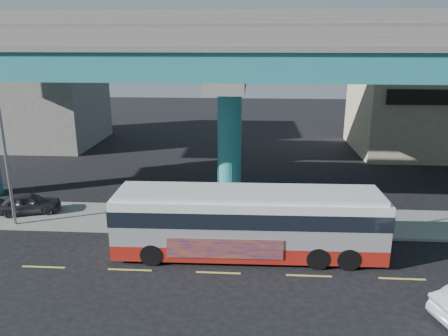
{
  "coord_description": "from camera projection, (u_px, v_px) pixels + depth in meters",
  "views": [
    {
      "loc": [
        1.37,
        -17.53,
        9.97
      ],
      "look_at": [
        -0.02,
        4.0,
        3.6
      ],
      "focal_mm": 35.0,
      "sensor_mm": 36.0,
      "label": 1
    }
  ],
  "objects": [
    {
      "name": "ground",
      "position": [
        219.0,
        269.0,
        19.68
      ],
      "size": [
        120.0,
        120.0,
        0.0
      ],
      "primitive_type": "plane",
      "color": "black",
      "rests_on": "ground"
    },
    {
      "name": "sidewalk",
      "position": [
        226.0,
        220.0,
        24.93
      ],
      "size": [
        70.0,
        4.0,
        0.15
      ],
      "primitive_type": "cube",
      "color": "gray",
      "rests_on": "ground"
    },
    {
      "name": "lane_markings",
      "position": [
        218.0,
        273.0,
        19.4
      ],
      "size": [
        58.0,
        0.12,
        0.01
      ],
      "color": "#D8C64C",
      "rests_on": "ground"
    },
    {
      "name": "viaduct",
      "position": [
        230.0,
        54.0,
        25.81
      ],
      "size": [
        52.0,
        12.4,
        11.7
      ],
      "color": "teal",
      "rests_on": "ground"
    },
    {
      "name": "building_beige",
      "position": [
        435.0,
        114.0,
        39.58
      ],
      "size": [
        14.0,
        10.23,
        7.0
      ],
      "color": "#C2AA8A",
      "rests_on": "ground"
    },
    {
      "name": "building_concrete",
      "position": [
        33.0,
        98.0,
        42.62
      ],
      "size": [
        12.0,
        10.0,
        9.0
      ],
      "primitive_type": "cube",
      "color": "gray",
      "rests_on": "ground"
    },
    {
      "name": "transit_bus",
      "position": [
        249.0,
        220.0,
        20.55
      ],
      "size": [
        12.71,
        2.93,
        3.25
      ],
      "rotation": [
        0.0,
        0.0,
        0.02
      ],
      "color": "#A01B13",
      "rests_on": "ground"
    },
    {
      "name": "parked_car",
      "position": [
        29.0,
        203.0,
        25.57
      ],
      "size": [
        3.38,
        4.34,
        1.21
      ],
      "primitive_type": "imported",
      "rotation": [
        0.0,
        0.0,
        1.86
      ],
      "color": "#2E2F33",
      "rests_on": "sidewalk"
    },
    {
      "name": "stop_sign",
      "position": [
        371.0,
        204.0,
        22.71
      ],
      "size": [
        0.6,
        0.38,
        2.27
      ],
      "rotation": [
        0.0,
        0.0,
        0.16
      ],
      "color": "gray",
      "rests_on": "sidewalk"
    }
  ]
}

